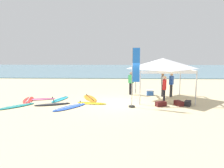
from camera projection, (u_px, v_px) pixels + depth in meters
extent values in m
plane|color=beige|center=(118.00, 103.00, 12.87)|extent=(80.00, 80.00, 0.00)
cube|color=#568499|center=(119.00, 69.00, 43.88)|extent=(80.00, 36.00, 0.10)
cylinder|color=#B7B7BC|center=(140.00, 88.00, 12.40)|extent=(0.07, 0.07, 2.05)
cylinder|color=#B7B7BC|center=(196.00, 88.00, 12.28)|extent=(0.07, 0.07, 2.05)
cylinder|color=#B7B7BC|center=(136.00, 81.00, 15.66)|extent=(0.07, 0.07, 2.05)
cylinder|color=#B7B7BC|center=(180.00, 81.00, 15.54)|extent=(0.07, 0.07, 2.05)
cube|color=white|center=(168.00, 72.00, 12.21)|extent=(3.30, 0.03, 0.18)
cube|color=white|center=(158.00, 69.00, 15.47)|extent=(3.30, 0.03, 0.18)
cube|color=white|center=(138.00, 70.00, 13.90)|extent=(0.03, 3.30, 0.18)
cube|color=white|center=(188.00, 70.00, 13.78)|extent=(0.03, 3.30, 0.18)
pyramid|color=white|center=(163.00, 63.00, 13.78)|extent=(3.42, 3.42, 0.70)
ellipsoid|color=orange|center=(90.00, 98.00, 14.24)|extent=(1.51, 2.52, 0.07)
cube|color=black|center=(90.00, 98.00, 14.24)|extent=(0.80, 1.96, 0.01)
cone|color=black|center=(87.00, 94.00, 15.17)|extent=(0.09, 0.09, 0.12)
ellipsoid|color=#19847F|center=(15.00, 106.00, 11.96)|extent=(1.90, 2.09, 0.07)
cube|color=white|center=(15.00, 106.00, 11.95)|extent=(1.26, 1.47, 0.01)
cone|color=white|center=(31.00, 102.00, 12.61)|extent=(0.09, 0.09, 0.12)
ellipsoid|color=yellow|center=(92.00, 103.00, 12.73)|extent=(1.89, 0.84, 0.07)
cube|color=black|center=(92.00, 103.00, 12.73)|extent=(1.53, 0.35, 0.01)
cone|color=black|center=(80.00, 101.00, 12.89)|extent=(0.09, 0.09, 0.12)
ellipsoid|color=#23B2CC|center=(60.00, 99.00, 13.90)|extent=(1.00, 2.08, 0.07)
cube|color=black|center=(60.00, 99.00, 13.89)|extent=(0.45, 1.67, 0.01)
cone|color=black|center=(54.00, 100.00, 13.10)|extent=(0.09, 0.09, 0.12)
ellipsoid|color=blue|center=(70.00, 107.00, 11.78)|extent=(1.89, 2.29, 0.07)
cube|color=white|center=(70.00, 106.00, 11.78)|extent=(1.20, 1.66, 0.01)
cone|color=white|center=(56.00, 109.00, 11.01)|extent=(0.09, 0.09, 0.12)
ellipsoid|color=pink|center=(40.00, 99.00, 13.91)|extent=(2.07, 1.06, 0.07)
cube|color=black|center=(40.00, 99.00, 13.91)|extent=(1.64, 0.51, 0.01)
cone|color=black|center=(52.00, 97.00, 14.09)|extent=(0.09, 0.09, 0.12)
ellipsoid|color=black|center=(52.00, 104.00, 12.47)|extent=(2.15, 1.25, 0.07)
cube|color=white|center=(52.00, 104.00, 12.46)|extent=(1.68, 0.66, 0.01)
cone|color=white|center=(67.00, 102.00, 12.72)|extent=(0.09, 0.09, 0.12)
ellipsoid|color=red|center=(28.00, 100.00, 13.68)|extent=(1.20, 2.31, 0.07)
cube|color=white|center=(28.00, 99.00, 13.68)|extent=(0.57, 1.84, 0.01)
cone|color=white|center=(26.00, 101.00, 12.79)|extent=(0.09, 0.09, 0.12)
cylinder|color=#2D2D33|center=(162.00, 90.00, 15.02)|extent=(0.13, 0.13, 0.88)
cylinder|color=#2D2D33|center=(162.00, 91.00, 14.85)|extent=(0.13, 0.13, 0.88)
cube|color=gray|center=(163.00, 80.00, 14.83)|extent=(0.29, 0.40, 0.60)
sphere|color=#9E7051|center=(163.00, 74.00, 14.77)|extent=(0.21, 0.21, 0.21)
cylinder|color=gray|center=(163.00, 80.00, 15.05)|extent=(0.09, 0.09, 0.54)
cylinder|color=gray|center=(163.00, 81.00, 14.61)|extent=(0.09, 0.09, 0.54)
cylinder|color=#2D2D33|center=(171.00, 90.00, 14.89)|extent=(0.13, 0.13, 0.88)
cylinder|color=#2D2D33|center=(171.00, 91.00, 14.75)|extent=(0.13, 0.13, 0.88)
cube|color=#2851B2|center=(171.00, 80.00, 14.72)|extent=(0.38, 0.42, 0.60)
sphere|color=tan|center=(172.00, 74.00, 14.66)|extent=(0.21, 0.21, 0.21)
cylinder|color=#2851B2|center=(173.00, 80.00, 14.91)|extent=(0.09, 0.09, 0.54)
cylinder|color=#2851B2|center=(170.00, 81.00, 14.54)|extent=(0.09, 0.09, 0.54)
cylinder|color=black|center=(130.00, 89.00, 15.65)|extent=(0.13, 0.13, 0.88)
cylinder|color=black|center=(132.00, 89.00, 15.51)|extent=(0.13, 0.13, 0.88)
cube|color=#2D8C47|center=(131.00, 79.00, 15.48)|extent=(0.40, 0.42, 0.60)
sphere|color=#9E7051|center=(131.00, 73.00, 15.42)|extent=(0.21, 0.21, 0.21)
cylinder|color=#2D8C47|center=(129.00, 79.00, 15.66)|extent=(0.09, 0.09, 0.54)
cylinder|color=#2D8C47|center=(133.00, 80.00, 15.30)|extent=(0.09, 0.09, 0.54)
cylinder|color=black|center=(164.00, 97.00, 12.63)|extent=(0.13, 0.13, 0.88)
cylinder|color=black|center=(164.00, 96.00, 12.80)|extent=(0.13, 0.13, 0.88)
cube|color=red|center=(164.00, 85.00, 12.61)|extent=(0.30, 0.40, 0.60)
sphere|color=beige|center=(165.00, 78.00, 12.55)|extent=(0.21, 0.21, 0.21)
cylinder|color=red|center=(164.00, 85.00, 12.40)|extent=(0.09, 0.09, 0.54)
cylinder|color=red|center=(165.00, 84.00, 12.84)|extent=(0.09, 0.09, 0.54)
cylinder|color=#99999E|center=(132.00, 78.00, 11.68)|extent=(0.04, 0.04, 3.40)
cube|color=blue|center=(136.00, 65.00, 11.57)|extent=(0.40, 0.02, 1.90)
cylinder|color=black|center=(132.00, 106.00, 11.91)|extent=(0.36, 0.36, 0.08)
cube|color=#4C1919|center=(161.00, 104.00, 12.09)|extent=(0.68, 0.53, 0.28)
cube|color=#232328|center=(188.00, 103.00, 12.27)|extent=(0.54, 0.68, 0.28)
cube|color=#4C1919|center=(179.00, 103.00, 12.26)|extent=(0.48, 0.67, 0.28)
cube|color=#2D60B7|center=(150.00, 93.00, 15.40)|extent=(0.48, 0.34, 0.34)
cube|color=white|center=(150.00, 90.00, 15.37)|extent=(0.50, 0.36, 0.05)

